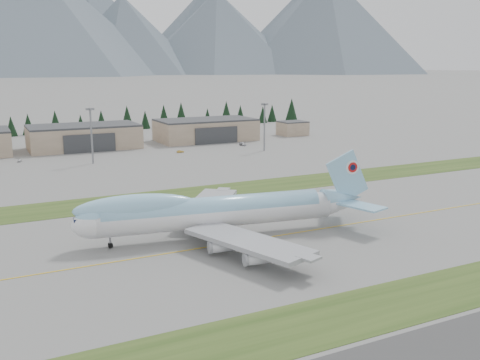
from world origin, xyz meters
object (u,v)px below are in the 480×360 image
service_vehicle_c (243,145)px  hangar_center (84,137)px  service_vehicle_a (20,162)px  service_vehicle_b (180,153)px  hangar_right (206,130)px  boeing_747_freighter (215,211)px

service_vehicle_c → hangar_center: bearing=158.4°
hangar_center → service_vehicle_c: size_ratio=10.10×
service_vehicle_a → service_vehicle_b: 64.71m
service_vehicle_a → hangar_right: bearing=28.9°
service_vehicle_b → service_vehicle_c: 34.56m
hangar_center → service_vehicle_a: bearing=-140.4°
hangar_right → boeing_747_freighter: bearing=-112.1°
boeing_747_freighter → hangar_center: (-1.23, 144.64, -0.54)m
hangar_right → service_vehicle_a: bearing=-164.8°
hangar_center → service_vehicle_c: (68.73, -23.96, -5.39)m
hangar_right → service_vehicle_c: (8.73, -23.96, -5.39)m
hangar_center → hangar_right: size_ratio=1.00×
hangar_right → service_vehicle_a: size_ratio=15.64×
hangar_center → service_vehicle_a: (-29.47, -24.37, -5.39)m
hangar_right → service_vehicle_b: (-25.10, -31.00, -5.39)m
hangar_center → hangar_right: (60.00, 0.00, 0.00)m
service_vehicle_b → service_vehicle_c: bearing=-81.4°
boeing_747_freighter → hangar_right: bearing=76.7°
boeing_747_freighter → hangar_center: boeing_747_freighter is taller
hangar_center → service_vehicle_a: 38.62m
hangar_right → hangar_center: bearing=180.0°
boeing_747_freighter → service_vehicle_b: size_ratio=21.65×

